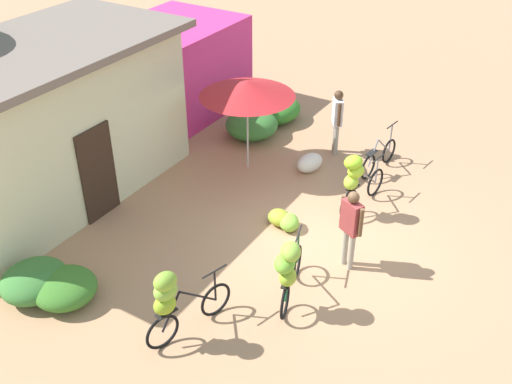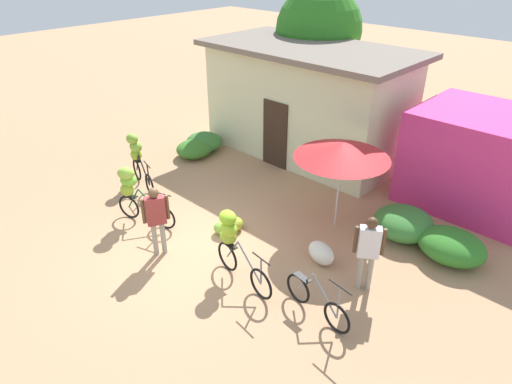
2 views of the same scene
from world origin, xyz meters
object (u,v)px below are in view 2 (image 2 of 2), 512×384
(banana_pile_on_ground, at_px, (230,226))
(person_vendor, at_px, (369,247))
(building_low, at_px, (307,101))
(shop_pink, at_px, (480,159))
(bicycle_by_shop, at_px, (317,301))
(person_bystander, at_px, (156,215))
(bicycle_leftmost, at_px, (137,155))
(tree_behind_building, at_px, (318,31))
(bicycle_near_pile, at_px, (133,189))
(bicycle_center_loaded, at_px, (233,240))
(market_umbrella, at_px, (342,150))
(produce_sack, at_px, (321,253))

(banana_pile_on_ground, xyz_separation_m, person_vendor, (3.35, 0.43, 0.85))
(building_low, distance_m, shop_pink, 5.21)
(bicycle_by_shop, height_order, person_bystander, person_bystander)
(bicycle_leftmost, bearing_deg, building_low, 67.93)
(tree_behind_building, distance_m, bicycle_near_pile, 8.45)
(person_bystander, bearing_deg, person_vendor, 28.23)
(person_vendor, height_order, person_bystander, person_vendor)
(person_bystander, bearing_deg, bicycle_leftmost, 153.07)
(person_vendor, bearing_deg, building_low, 137.95)
(bicycle_leftmost, bearing_deg, bicycle_center_loaded, -11.47)
(shop_pink, distance_m, banana_pile_on_ground, 6.51)
(bicycle_by_shop, relative_size, banana_pile_on_ground, 1.81)
(bicycle_leftmost, xyz_separation_m, person_bystander, (3.12, -1.58, 0.14))
(bicycle_leftmost, height_order, bicycle_by_shop, bicycle_leftmost)
(bicycle_by_shop, bearing_deg, bicycle_leftmost, 173.60)
(bicycle_leftmost, relative_size, person_vendor, 1.00)
(market_umbrella, distance_m, person_vendor, 2.44)
(bicycle_center_loaded, bearing_deg, banana_pile_on_ground, 139.42)
(bicycle_center_loaded, bearing_deg, bicycle_by_shop, 6.44)
(building_low, height_order, bicycle_by_shop, building_low)
(bicycle_leftmost, height_order, bicycle_center_loaded, bicycle_leftmost)
(bicycle_center_loaded, distance_m, produce_sack, 1.99)
(banana_pile_on_ground, distance_m, produce_sack, 2.31)
(person_vendor, bearing_deg, bicycle_center_loaded, -146.18)
(tree_behind_building, distance_m, person_vendor, 9.13)
(market_umbrella, bearing_deg, produce_sack, -67.00)
(building_low, bearing_deg, tree_behind_building, 120.45)
(bicycle_center_loaded, height_order, bicycle_by_shop, bicycle_center_loaded)
(shop_pink, bearing_deg, bicycle_center_loaded, -110.52)
(market_umbrella, relative_size, produce_sack, 3.09)
(building_low, distance_m, market_umbrella, 4.44)
(market_umbrella, xyz_separation_m, person_vendor, (1.69, -1.47, -0.98))
(bicycle_near_pile, relative_size, produce_sack, 2.32)
(bicycle_leftmost, relative_size, bicycle_near_pile, 1.02)
(produce_sack, relative_size, person_vendor, 0.43)
(tree_behind_building, bearing_deg, person_bystander, -75.14)
(bicycle_leftmost, relative_size, bicycle_by_shop, 1.06)
(bicycle_leftmost, xyz_separation_m, produce_sack, (5.84, 0.60, -0.64))
(market_umbrella, distance_m, bicycle_center_loaded, 3.17)
(person_bystander, bearing_deg, building_low, 99.68)
(market_umbrella, relative_size, bicycle_by_shop, 1.38)
(shop_pink, relative_size, banana_pile_on_ground, 3.71)
(banana_pile_on_ground, bearing_deg, bicycle_by_shop, -14.39)
(market_umbrella, xyz_separation_m, bicycle_leftmost, (-5.27, -1.95, -1.12))
(banana_pile_on_ground, relative_size, produce_sack, 1.23)
(banana_pile_on_ground, height_order, person_vendor, person_vendor)
(market_umbrella, xyz_separation_m, bicycle_by_shop, (1.46, -2.70, -1.65))
(building_low, height_order, tree_behind_building, tree_behind_building)
(tree_behind_building, bearing_deg, bicycle_near_pile, -85.02)
(tree_behind_building, xyz_separation_m, person_vendor, (6.08, -6.39, -2.38))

